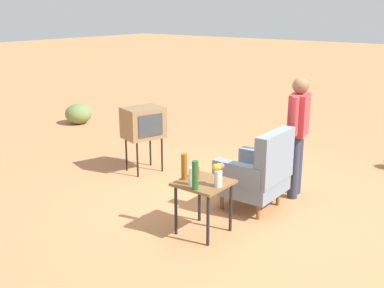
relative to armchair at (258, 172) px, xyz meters
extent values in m
plane|color=#C17A4C|center=(-0.10, -0.16, -0.50)|extent=(60.00, 60.00, 0.00)
cylinder|color=brown|center=(-0.26, -0.37, -0.39)|extent=(0.05, 0.05, 0.22)
cylinder|color=brown|center=(0.27, -0.36, -0.39)|extent=(0.05, 0.05, 0.22)
cylinder|color=brown|center=(-0.27, 0.16, -0.39)|extent=(0.05, 0.05, 0.22)
cylinder|color=brown|center=(0.26, 0.17, -0.39)|extent=(0.05, 0.05, 0.22)
cube|color=slate|center=(0.00, -0.10, -0.18)|extent=(0.77, 0.77, 0.20)
cube|color=slate|center=(0.00, 0.22, 0.24)|extent=(0.76, 0.17, 0.64)
cube|color=slate|center=(-0.32, -0.11, 0.05)|extent=(0.15, 0.69, 0.26)
cube|color=slate|center=(0.32, -0.10, 0.05)|extent=(0.15, 0.69, 0.26)
cylinder|color=black|center=(0.74, -0.38, -0.20)|extent=(0.04, 0.04, 0.59)
cylinder|color=black|center=(1.18, -0.38, -0.20)|extent=(0.04, 0.04, 0.59)
cylinder|color=black|center=(0.74, 0.07, -0.20)|extent=(0.04, 0.04, 0.59)
cylinder|color=black|center=(1.18, 0.07, -0.20)|extent=(0.04, 0.04, 0.59)
cube|color=brown|center=(0.96, -0.16, 0.11)|extent=(0.56, 0.56, 0.03)
cylinder|color=black|center=(0.07, -2.05, -0.22)|extent=(0.03, 0.03, 0.55)
cylinder|color=black|center=(-0.35, -1.93, -0.22)|extent=(0.03, 0.03, 0.55)
cylinder|color=black|center=(-0.04, -2.40, -0.22)|extent=(0.03, 0.03, 0.55)
cylinder|color=black|center=(-0.46, -2.27, -0.22)|extent=(0.03, 0.03, 0.55)
cube|color=olive|center=(-0.20, -2.16, 0.29)|extent=(0.70, 0.60, 0.48)
cube|color=#383D3F|center=(-0.13, -1.95, 0.29)|extent=(0.41, 0.13, 0.34)
cylinder|color=#2D3347|center=(-0.82, 0.15, -0.07)|extent=(0.14, 0.14, 0.86)
cylinder|color=#2D3347|center=(-0.62, 0.20, -0.07)|extent=(0.14, 0.14, 0.86)
cube|color=#BC383D|center=(-0.72, 0.18, 0.64)|extent=(0.40, 0.29, 0.56)
cylinder|color=#BC383D|center=(-0.95, 0.12, 0.67)|extent=(0.09, 0.09, 0.50)
cylinder|color=#BC383D|center=(-0.48, 0.23, 0.67)|extent=(0.09, 0.09, 0.50)
sphere|color=brown|center=(-0.72, 0.18, 1.03)|extent=(0.22, 0.22, 0.22)
cylinder|color=silver|center=(1.12, -0.21, 0.23)|extent=(0.06, 0.06, 0.20)
cylinder|color=brown|center=(1.03, -0.38, 0.28)|extent=(0.07, 0.07, 0.30)
cylinder|color=#1E5623|center=(1.20, -0.10, 0.29)|extent=(0.07, 0.07, 0.32)
cylinder|color=red|center=(0.89, -0.31, 0.19)|extent=(0.07, 0.07, 0.12)
cylinder|color=silver|center=(0.98, 0.05, 0.22)|extent=(0.09, 0.09, 0.18)
sphere|color=yellow|center=(0.98, 0.05, 0.36)|extent=(0.07, 0.07, 0.07)
sphere|color=#E04C66|center=(0.94, 0.06, 0.36)|extent=(0.07, 0.07, 0.07)
sphere|color=orange|center=(1.02, 0.04, 0.36)|extent=(0.07, 0.07, 0.07)
ellipsoid|color=olive|center=(-1.64, -5.51, -0.27)|extent=(0.58, 0.58, 0.45)
camera|label=1|loc=(4.98, 2.77, 2.01)|focal=44.15mm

